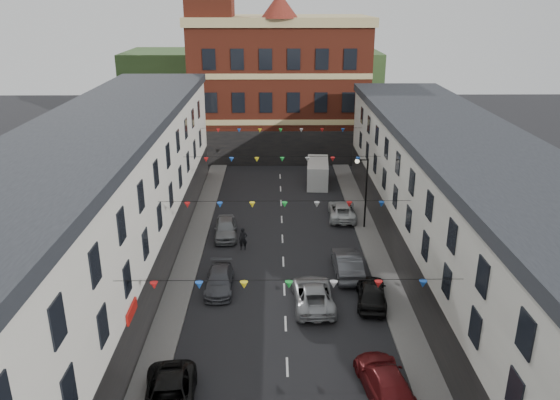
{
  "coord_description": "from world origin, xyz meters",
  "views": [
    {
      "loc": [
        -0.64,
        -27.44,
        17.99
      ],
      "look_at": [
        -0.23,
        8.86,
        4.46
      ],
      "focal_mm": 35.0,
      "sensor_mm": 36.0,
      "label": 1
    }
  ],
  "objects_px": {
    "car_left_e": "(226,228)",
    "car_right_c": "(385,381)",
    "white_van": "(318,173)",
    "car_right_e": "(347,263)",
    "car_right_d": "(372,293)",
    "car_right_f": "(342,210)",
    "street_lamp": "(363,184)",
    "moving_car": "(313,294)",
    "pedestrian": "(243,239)",
    "car_left_d": "(219,281)",
    "car_left_c": "(169,399)"
  },
  "relations": [
    {
      "from": "car_right_d",
      "to": "car_left_e",
      "type": "bearing_deg",
      "value": -39.05
    },
    {
      "from": "car_left_c",
      "to": "car_left_d",
      "type": "relative_size",
      "value": 1.17
    },
    {
      "from": "car_right_e",
      "to": "car_right_f",
      "type": "relative_size",
      "value": 1.01
    },
    {
      "from": "white_van",
      "to": "pedestrian",
      "type": "bearing_deg",
      "value": -109.31
    },
    {
      "from": "car_right_c",
      "to": "white_van",
      "type": "height_order",
      "value": "white_van"
    },
    {
      "from": "street_lamp",
      "to": "car_right_c",
      "type": "distance_m",
      "value": 20.39
    },
    {
      "from": "street_lamp",
      "to": "car_right_d",
      "type": "bearing_deg",
      "value": -95.61
    },
    {
      "from": "car_right_c",
      "to": "car_right_f",
      "type": "relative_size",
      "value": 1.04
    },
    {
      "from": "car_right_f",
      "to": "pedestrian",
      "type": "bearing_deg",
      "value": 40.36
    },
    {
      "from": "car_right_c",
      "to": "car_right_f",
      "type": "distance_m",
      "value": 22.42
    },
    {
      "from": "car_left_d",
      "to": "car_right_c",
      "type": "bearing_deg",
      "value": -49.71
    },
    {
      "from": "car_right_c",
      "to": "moving_car",
      "type": "relative_size",
      "value": 0.96
    },
    {
      "from": "car_right_c",
      "to": "car_right_f",
      "type": "bearing_deg",
      "value": -98.85
    },
    {
      "from": "car_right_d",
      "to": "street_lamp",
      "type": "bearing_deg",
      "value": -88.7
    },
    {
      "from": "car_left_e",
      "to": "car_right_e",
      "type": "xyz_separation_m",
      "value": [
        8.88,
        -6.4,
        0.07
      ]
    },
    {
      "from": "street_lamp",
      "to": "car_left_d",
      "type": "relative_size",
      "value": 1.36
    },
    {
      "from": "street_lamp",
      "to": "car_left_d",
      "type": "distance_m",
      "value": 15.01
    },
    {
      "from": "car_right_d",
      "to": "car_right_e",
      "type": "relative_size",
      "value": 0.9
    },
    {
      "from": "street_lamp",
      "to": "car_left_e",
      "type": "distance_m",
      "value": 11.61
    },
    {
      "from": "car_right_f",
      "to": "white_van",
      "type": "distance_m",
      "value": 9.29
    },
    {
      "from": "car_left_c",
      "to": "car_left_e",
      "type": "height_order",
      "value": "car_left_e"
    },
    {
      "from": "car_right_c",
      "to": "moving_car",
      "type": "xyz_separation_m",
      "value": [
        -2.88,
        8.18,
        -0.01
      ]
    },
    {
      "from": "car_left_d",
      "to": "white_van",
      "type": "distance_m",
      "value": 22.9
    },
    {
      "from": "car_right_c",
      "to": "car_right_f",
      "type": "height_order",
      "value": "car_right_c"
    },
    {
      "from": "street_lamp",
      "to": "car_left_d",
      "type": "bearing_deg",
      "value": -137.46
    },
    {
      "from": "white_van",
      "to": "pedestrian",
      "type": "xyz_separation_m",
      "value": [
        -6.8,
        -15.46,
        -0.32
      ]
    },
    {
      "from": "car_left_d",
      "to": "car_left_e",
      "type": "distance_m",
      "value": 8.4
    },
    {
      "from": "car_left_e",
      "to": "car_right_c",
      "type": "height_order",
      "value": "car_left_e"
    },
    {
      "from": "car_left_d",
      "to": "street_lamp",
      "type": "bearing_deg",
      "value": 41.63
    },
    {
      "from": "white_van",
      "to": "street_lamp",
      "type": "bearing_deg",
      "value": -72.15
    },
    {
      "from": "car_right_c",
      "to": "moving_car",
      "type": "bearing_deg",
      "value": -77.9
    },
    {
      "from": "car_left_c",
      "to": "car_right_f",
      "type": "relative_size",
      "value": 1.06
    },
    {
      "from": "car_left_d",
      "to": "car_right_c",
      "type": "height_order",
      "value": "car_right_c"
    },
    {
      "from": "white_van",
      "to": "car_right_e",
      "type": "bearing_deg",
      "value": -83.9
    },
    {
      "from": "car_right_d",
      "to": "car_right_f",
      "type": "relative_size",
      "value": 0.91
    },
    {
      "from": "street_lamp",
      "to": "moving_car",
      "type": "bearing_deg",
      "value": -111.99
    },
    {
      "from": "car_right_d",
      "to": "pedestrian",
      "type": "height_order",
      "value": "pedestrian"
    },
    {
      "from": "car_left_e",
      "to": "car_right_e",
      "type": "bearing_deg",
      "value": -39.87
    },
    {
      "from": "car_left_c",
      "to": "pedestrian",
      "type": "xyz_separation_m",
      "value": [
        2.5,
        17.21,
        0.16
      ]
    },
    {
      "from": "white_van",
      "to": "pedestrian",
      "type": "relative_size",
      "value": 3.07
    },
    {
      "from": "car_left_e",
      "to": "car_right_c",
      "type": "xyz_separation_m",
      "value": [
        9.15,
        -18.54,
        -0.01
      ]
    },
    {
      "from": "car_right_d",
      "to": "car_left_c",
      "type": "bearing_deg",
      "value": 47.68
    },
    {
      "from": "car_right_c",
      "to": "moving_car",
      "type": "height_order",
      "value": "car_right_c"
    },
    {
      "from": "pedestrian",
      "to": "car_right_c",
      "type": "bearing_deg",
      "value": -64.27
    },
    {
      "from": "car_right_d",
      "to": "moving_car",
      "type": "xyz_separation_m",
      "value": [
        -3.64,
        -0.12,
        -0.03
      ]
    },
    {
      "from": "car_left_d",
      "to": "pedestrian",
      "type": "xyz_separation_m",
      "value": [
        1.25,
        5.96,
        0.24
      ]
    },
    {
      "from": "car_right_c",
      "to": "car_right_e",
      "type": "relative_size",
      "value": 1.02
    },
    {
      "from": "pedestrian",
      "to": "car_right_f",
      "type": "bearing_deg",
      "value": 37.81
    },
    {
      "from": "car_left_d",
      "to": "pedestrian",
      "type": "relative_size",
      "value": 2.5
    },
    {
      "from": "car_right_e",
      "to": "car_right_f",
      "type": "height_order",
      "value": "car_right_e"
    }
  ]
}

